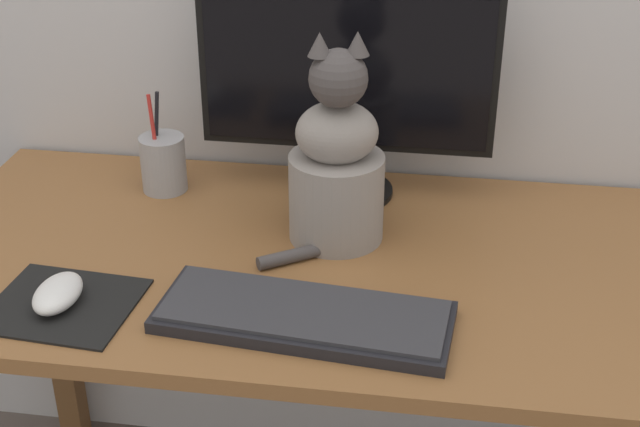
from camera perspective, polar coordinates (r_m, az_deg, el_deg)
name	(u,v)px	position (r m, az deg, el deg)	size (l,w,h in m)	color
desk	(323,308)	(1.45, 0.19, -6.08)	(1.31, 0.64, 0.70)	brown
monitor	(347,84)	(1.51, 1.71, 8.28)	(0.50, 0.17, 0.37)	black
keyboard	(301,316)	(1.24, -1.21, -6.55)	(0.42, 0.19, 0.02)	black
mousepad_left	(63,305)	(1.33, -16.11, -5.63)	(0.22, 0.19, 0.00)	black
computer_mouse_left	(58,293)	(1.33, -16.43, -4.92)	(0.06, 0.10, 0.03)	white
cat	(336,166)	(1.39, 1.06, 3.08)	(0.20, 0.23, 0.35)	gray
pen_cup	(163,163)	(1.61, -10.00, 3.21)	(0.08, 0.08, 0.18)	#99999E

